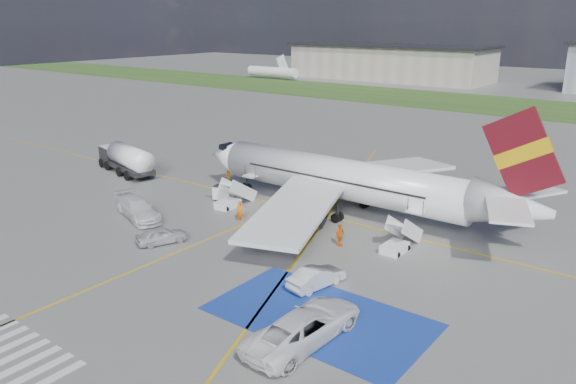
% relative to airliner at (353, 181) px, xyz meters
% --- Properties ---
extents(ground, '(400.00, 400.00, 0.00)m').
position_rel_airliner_xyz_m(ground, '(-1.51, -14.00, -3.39)').
color(ground, '#60605E').
rests_on(ground, ground).
extents(grass_strip, '(400.00, 30.00, 0.01)m').
position_rel_airliner_xyz_m(grass_strip, '(-1.51, 81.00, -3.39)').
color(grass_strip, '#2D4C1E').
rests_on(grass_strip, ground).
extents(taxiway_line_main, '(120.00, 0.20, 0.01)m').
position_rel_airliner_xyz_m(taxiway_line_main, '(-1.51, -2.00, -3.39)').
color(taxiway_line_main, gold).
rests_on(taxiway_line_main, ground).
extents(taxiway_line_cross, '(0.20, 60.00, 0.01)m').
position_rel_airliner_xyz_m(taxiway_line_cross, '(-6.51, -24.00, -3.39)').
color(taxiway_line_cross, gold).
rests_on(taxiway_line_cross, ground).
extents(taxiway_line_diag, '(20.71, 56.45, 0.01)m').
position_rel_airliner_xyz_m(taxiway_line_diag, '(-1.51, -2.00, -3.39)').
color(taxiway_line_diag, gold).
rests_on(taxiway_line_diag, ground).
extents(staging_box, '(14.00, 8.00, 0.01)m').
position_rel_airliner_xyz_m(staging_box, '(8.49, -18.00, -3.39)').
color(staging_box, navy).
rests_on(staging_box, ground).
extents(crosswalk, '(9.00, 4.00, 0.01)m').
position_rel_airliner_xyz_m(crosswalk, '(-3.31, -32.00, -3.39)').
color(crosswalk, silver).
rests_on(crosswalk, ground).
extents(terminal_west, '(60.00, 22.00, 10.00)m').
position_rel_airliner_xyz_m(terminal_west, '(-56.51, 116.00, 1.61)').
color(terminal_west, gray).
rests_on(terminal_west, ground).
extents(airliner, '(36.81, 32.95, 11.92)m').
position_rel_airliner_xyz_m(airliner, '(0.00, 0.00, 0.00)').
color(airliner, white).
rests_on(airliner, ground).
extents(airstairs_fwd, '(1.90, 5.20, 3.60)m').
position_rel_airliner_xyz_m(airstairs_fwd, '(-11.01, -5.30, -2.77)').
color(airstairs_fwd, white).
rests_on(airstairs_fwd, ground).
extents(airstairs_aft, '(1.90, 5.20, 3.60)m').
position_rel_airliner_xyz_m(airstairs_aft, '(7.49, -5.30, -2.77)').
color(airstairs_aft, white).
rests_on(airstairs_aft, ground).
extents(fuel_tanker, '(10.90, 5.21, 3.60)m').
position_rel_airliner_xyz_m(fuel_tanker, '(-29.74, -3.70, -1.88)').
color(fuel_tanker, black).
rests_on(fuel_tanker, ground).
extents(gpu_cart, '(2.15, 1.69, 1.58)m').
position_rel_airliner_xyz_m(gpu_cart, '(-12.99, -4.32, -2.68)').
color(gpu_cart, white).
rests_on(gpu_cart, ground).
extents(car_silver_a, '(3.28, 4.53, 1.43)m').
position_rel_airliner_xyz_m(car_silver_a, '(-8.97, -16.02, -2.68)').
color(car_silver_a, '#AEB0B5').
rests_on(car_silver_a, ground).
extents(car_silver_b, '(2.44, 4.73, 1.49)m').
position_rel_airliner_xyz_m(car_silver_b, '(5.95, -14.69, -2.65)').
color(car_silver_b, '#B7BABE').
rests_on(car_silver_b, ground).
extents(van_white_a, '(3.31, 6.78, 2.51)m').
position_rel_airliner_xyz_m(van_white_a, '(9.34, -20.83, -2.14)').
color(van_white_a, white).
rests_on(van_white_a, ground).
extents(van_white_b, '(6.50, 4.33, 2.36)m').
position_rel_airliner_xyz_m(van_white_b, '(-15.98, -12.98, -2.21)').
color(van_white_b, silver).
rests_on(van_white_b, ground).
extents(crew_fwd, '(0.83, 0.70, 1.95)m').
position_rel_airliner_xyz_m(crew_fwd, '(-7.27, -8.03, -2.42)').
color(crew_fwd, orange).
rests_on(crew_fwd, ground).
extents(crew_nose, '(1.01, 0.98, 1.63)m').
position_rel_airliner_xyz_m(crew_nose, '(-17.00, 0.72, -2.58)').
color(crew_nose, orange).
rests_on(crew_nose, ground).
extents(crew_aft, '(0.56, 1.16, 1.92)m').
position_rel_airliner_xyz_m(crew_aft, '(3.26, -7.36, -2.43)').
color(crew_aft, orange).
rests_on(crew_aft, ground).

